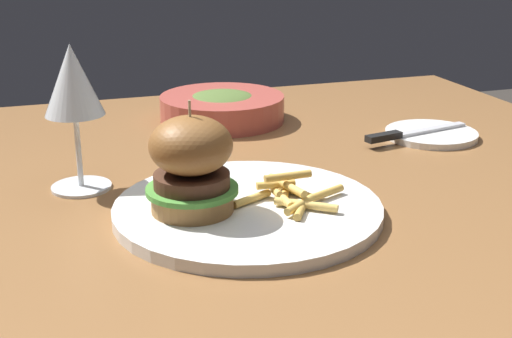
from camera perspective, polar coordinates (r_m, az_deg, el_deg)
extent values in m
cube|color=brown|center=(0.95, -4.81, -1.67)|extent=(1.30, 0.94, 0.04)
cylinder|color=brown|center=(1.66, 12.28, -6.49)|extent=(0.06, 0.06, 0.70)
cylinder|color=white|center=(0.82, -0.67, -3.26)|extent=(0.31, 0.31, 0.01)
cylinder|color=#9E6B38|center=(0.80, -5.10, -2.58)|extent=(0.09, 0.09, 0.02)
cylinder|color=#4C9338|center=(0.79, -5.13, -1.64)|extent=(0.10, 0.10, 0.01)
cylinder|color=#4C2D1E|center=(0.79, -5.15, -0.89)|extent=(0.08, 0.08, 0.02)
ellipsoid|color=brown|center=(0.77, -5.24, 1.90)|extent=(0.09, 0.09, 0.06)
cylinder|color=#CCB78C|center=(0.77, -5.30, 3.68)|extent=(0.00, 0.00, 0.05)
cylinder|color=gold|center=(0.79, 3.64, -3.20)|extent=(0.03, 0.05, 0.01)
cylinder|color=gold|center=(0.83, 5.67, -1.90)|extent=(0.05, 0.03, 0.01)
cylinder|color=#EABC5B|center=(0.80, 4.02, -2.86)|extent=(0.06, 0.05, 0.01)
cylinder|color=#EABC5B|center=(0.81, 2.12, -2.30)|extent=(0.01, 0.05, 0.01)
cylinder|color=gold|center=(0.84, 3.00, -1.75)|extent=(0.03, 0.06, 0.01)
cylinder|color=#EABC5B|center=(0.82, -0.36, -2.38)|extent=(0.05, 0.03, 0.01)
cylinder|color=#E0B251|center=(0.83, 1.59, -1.24)|extent=(0.05, 0.01, 0.01)
cylinder|color=#E0B251|center=(0.79, 3.55, -2.86)|extent=(0.05, 0.04, 0.01)
cylinder|color=gold|center=(0.82, 2.35, -2.00)|extent=(0.03, 0.05, 0.01)
cylinder|color=#EABC5B|center=(0.82, 2.49, -1.32)|extent=(0.03, 0.07, 0.01)
cylinder|color=gold|center=(0.82, 2.57, -0.58)|extent=(0.06, 0.01, 0.01)
cylinder|color=silver|center=(0.93, -13.79, -1.34)|extent=(0.08, 0.08, 0.00)
cylinder|color=silver|center=(0.91, -14.03, 1.48)|extent=(0.01, 0.01, 0.09)
cone|color=silver|center=(0.89, -14.50, 6.97)|extent=(0.07, 0.07, 0.09)
cylinder|color=white|center=(1.14, 13.84, 2.72)|extent=(0.14, 0.14, 0.01)
cube|color=silver|center=(1.14, 13.86, 3.08)|extent=(0.13, 0.04, 0.00)
cube|color=black|center=(1.08, 10.18, 2.55)|extent=(0.06, 0.03, 0.01)
cylinder|color=#B24C42|center=(1.20, -2.72, 4.87)|extent=(0.21, 0.21, 0.04)
ellipsoid|color=#4C662D|center=(1.20, -2.73, 5.61)|extent=(0.11, 0.11, 0.02)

